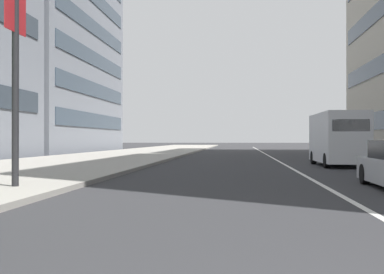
# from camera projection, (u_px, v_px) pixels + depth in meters

# --- Properties ---
(sidewalk_right_plaza) EXTENTS (160.00, 9.73, 0.15)m
(sidewalk_right_plaza) POSITION_uv_depth(u_px,v_px,m) (91.00, 160.00, 32.67)
(sidewalk_right_plaza) COLOR #A39E93
(sidewalk_right_plaza) RESTS_ON ground
(lane_centre_stripe) EXTENTS (110.00, 0.16, 0.01)m
(lane_centre_stripe) POSITION_uv_depth(u_px,v_px,m) (274.00, 159.00, 36.58)
(lane_centre_stripe) COLOR silver
(lane_centre_stripe) RESTS_ON ground
(delivery_van_ahead) EXTENTS (6.15, 2.12, 2.71)m
(delivery_van_ahead) POSITION_uv_depth(u_px,v_px,m) (338.00, 138.00, 26.54)
(delivery_van_ahead) COLOR silver
(delivery_van_ahead) RESTS_ON ground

